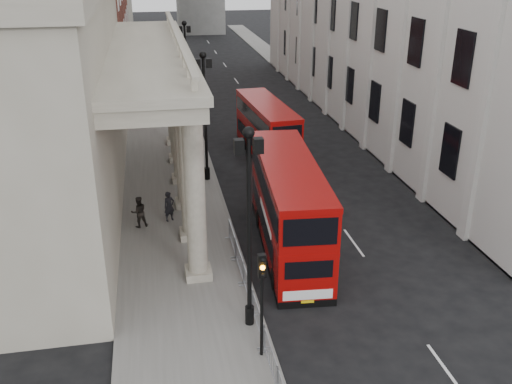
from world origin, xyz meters
TOP-DOWN VIEW (x-y plane):
  - sidewalk_west at (-3.00, 30.00)m, footprint 6.00×140.00m
  - sidewalk_east at (13.50, 30.00)m, footprint 3.00×140.00m
  - kerb at (-0.05, 30.00)m, footprint 0.20×140.00m
  - portico_building at (-10.50, 18.00)m, footprint 9.00×28.00m
  - lamp_post_south at (-0.60, 4.00)m, footprint 1.05×0.44m
  - lamp_post_mid at (-0.60, 20.00)m, footprint 1.05×0.44m
  - lamp_post_north at (-0.60, 36.00)m, footprint 1.05×0.44m
  - traffic_light at (-0.50, 1.98)m, footprint 0.28×0.33m
  - crowd_barriers at (-0.35, 2.23)m, footprint 0.50×18.75m
  - bus_near at (2.47, 10.09)m, footprint 3.44×10.94m
  - bus_far at (4.19, 23.82)m, footprint 3.01×9.59m
  - pedestrian_a at (-3.33, 14.19)m, footprint 0.74×0.64m
  - pedestrian_b at (-4.99, 13.72)m, footprint 1.00×0.86m
  - pedestrian_c at (-1.66, 23.40)m, footprint 0.78×0.54m

SIDE VIEW (x-z plane):
  - sidewalk_west at x=-3.00m, z-range 0.00..0.12m
  - sidewalk_east at x=13.50m, z-range 0.00..0.12m
  - kerb at x=-0.05m, z-range 0.00..0.14m
  - crowd_barriers at x=-0.35m, z-range 0.12..1.22m
  - pedestrian_c at x=-1.66m, z-range 0.12..1.65m
  - pedestrian_a at x=-3.33m, z-range 0.12..1.85m
  - pedestrian_b at x=-4.99m, z-range 0.12..1.90m
  - bus_far at x=4.19m, z-range 0.09..4.17m
  - bus_near at x=2.47m, z-range 0.11..4.75m
  - traffic_light at x=-0.50m, z-range 0.96..5.26m
  - lamp_post_south at x=-0.60m, z-range 0.75..9.07m
  - lamp_post_mid at x=-0.60m, z-range 0.75..9.07m
  - lamp_post_north at x=-0.60m, z-range 0.75..9.07m
  - portico_building at x=-10.50m, z-range 0.00..12.00m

